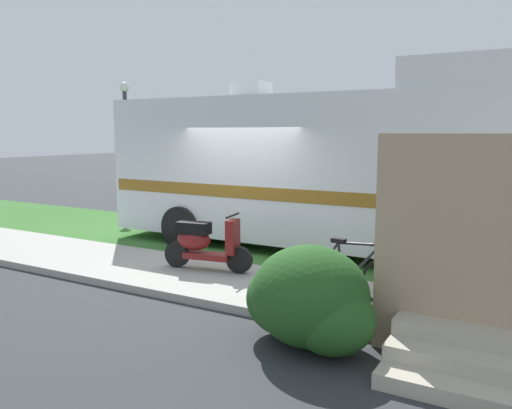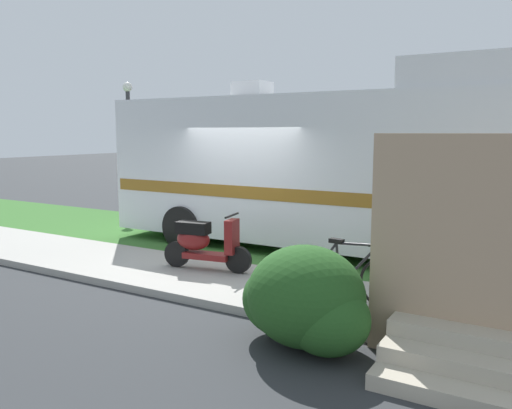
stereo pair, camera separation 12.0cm
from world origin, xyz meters
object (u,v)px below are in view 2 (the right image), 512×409
(motorhome_rv, at_px, (307,167))
(scooter, at_px, (204,243))
(bicycle, at_px, (348,274))
(bottle_green, at_px, (486,307))
(street_lamp_post, at_px, (129,134))
(pickup_truck_far, at_px, (322,173))

(motorhome_rv, height_order, scooter, motorhome_rv)
(motorhome_rv, distance_m, bicycle, 3.77)
(motorhome_rv, xyz_separation_m, scooter, (-0.66, -2.63, -1.13))
(scooter, xyz_separation_m, bottle_green, (4.38, 0.00, -0.35))
(scooter, relative_size, street_lamp_post, 0.41)
(scooter, bearing_deg, bottle_green, 0.02)
(motorhome_rv, height_order, pickup_truck_far, motorhome_rv)
(street_lamp_post, bearing_deg, bicycle, -29.12)
(pickup_truck_far, bearing_deg, bicycle, -64.76)
(scooter, distance_m, bicycle, 2.69)
(scooter, distance_m, bottle_green, 4.39)
(bicycle, bearing_deg, motorhome_rv, 124.12)
(scooter, distance_m, pickup_truck_far, 10.21)
(scooter, bearing_deg, motorhome_rv, 75.81)
(bottle_green, bearing_deg, bicycle, -169.21)
(bicycle, xyz_separation_m, street_lamp_post, (-8.67, 4.83, 1.87))
(motorhome_rv, height_order, bicycle, motorhome_rv)
(motorhome_rv, relative_size, scooter, 5.01)
(bicycle, xyz_separation_m, pickup_truck_far, (-4.85, 10.29, 0.49))
(street_lamp_post, bearing_deg, bottle_green, -23.44)
(pickup_truck_far, relative_size, street_lamp_post, 1.47)
(bicycle, distance_m, bottle_green, 1.77)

